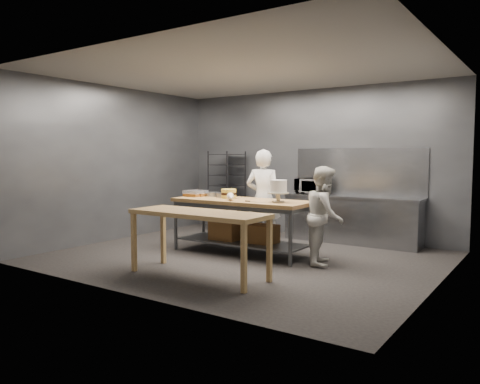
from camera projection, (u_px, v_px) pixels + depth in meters
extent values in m
plane|color=black|center=(244.00, 257.00, 7.67)|extent=(6.00, 6.00, 0.00)
cube|color=#4C4F54|center=(312.00, 163.00, 9.61)|extent=(6.00, 0.04, 3.00)
cube|color=#9A653D|center=(242.00, 201.00, 7.87)|extent=(2.40, 0.90, 0.06)
cube|color=#47494C|center=(242.00, 242.00, 7.92)|extent=(2.25, 0.75, 0.03)
cylinder|color=#47494C|center=(176.00, 225.00, 8.23)|extent=(0.06, 0.06, 0.86)
cylinder|color=#47494C|center=(204.00, 220.00, 8.87)|extent=(0.06, 0.06, 0.86)
cylinder|color=#47494C|center=(290.00, 238.00, 6.94)|extent=(0.06, 0.06, 0.86)
cylinder|color=#47494C|center=(313.00, 231.00, 7.58)|extent=(0.06, 0.06, 0.86)
cube|color=brown|center=(226.00, 229.00, 8.06)|extent=(0.50, 0.40, 0.35)
cube|color=brown|center=(263.00, 234.00, 7.74)|extent=(0.45, 0.38, 0.30)
cube|color=olive|center=(198.00, 214.00, 6.37)|extent=(2.00, 0.70, 0.06)
cube|color=olive|center=(134.00, 242.00, 6.70)|extent=(0.06, 0.06, 0.84)
cube|color=olive|center=(163.00, 236.00, 7.19)|extent=(0.06, 0.06, 0.84)
cube|color=olive|center=(244.00, 259.00, 5.63)|extent=(0.06, 0.06, 0.84)
cube|color=olive|center=(269.00, 250.00, 6.12)|extent=(0.06, 0.06, 0.84)
cube|color=slate|center=(352.00, 197.00, 8.83)|extent=(2.60, 0.60, 0.04)
cube|color=slate|center=(352.00, 220.00, 8.87)|extent=(2.56, 0.56, 0.86)
cube|color=slate|center=(358.00, 171.00, 9.04)|extent=(2.60, 0.02, 0.90)
cube|color=black|center=(227.00, 191.00, 10.38)|extent=(0.67, 0.71, 1.75)
cube|color=white|center=(227.00, 206.00, 10.40)|extent=(0.40, 0.28, 0.45)
imported|color=white|center=(263.00, 199.00, 8.37)|extent=(0.72, 0.56, 1.77)
imported|color=silver|center=(325.00, 215.00, 7.12)|extent=(0.78, 0.88, 1.50)
imported|color=black|center=(310.00, 186.00, 9.31)|extent=(0.54, 0.37, 0.30)
cylinder|color=#C0B699|center=(278.00, 202.00, 7.40)|extent=(0.20, 0.20, 0.02)
cylinder|color=#C0B699|center=(278.00, 197.00, 7.39)|extent=(0.06, 0.06, 0.12)
cylinder|color=#C0B699|center=(278.00, 193.00, 7.38)|extent=(0.34, 0.34, 0.02)
cylinder|color=silver|center=(278.00, 186.00, 7.38)|extent=(0.27, 0.27, 0.20)
cylinder|color=#F7DB4E|center=(229.00, 196.00, 8.10)|extent=(0.26, 0.26, 0.06)
cylinder|color=black|center=(229.00, 194.00, 8.09)|extent=(0.26, 0.26, 0.04)
cylinder|color=#F7DB4E|center=(229.00, 191.00, 8.09)|extent=(0.26, 0.26, 0.06)
cylinder|color=gray|center=(212.00, 194.00, 8.48)|extent=(0.26, 0.26, 0.07)
cylinder|color=gray|center=(224.00, 195.00, 8.31)|extent=(0.28, 0.28, 0.07)
cone|color=silver|center=(231.00, 197.00, 7.63)|extent=(0.33, 0.37, 0.12)
cube|color=slate|center=(257.00, 202.00, 7.41)|extent=(0.28, 0.02, 0.00)
cube|color=black|center=(248.00, 201.00, 7.51)|extent=(0.09, 0.02, 0.02)
cube|color=brown|center=(193.00, 195.00, 8.43)|extent=(0.30, 0.20, 0.05)
cube|color=silver|center=(193.00, 192.00, 8.42)|extent=(0.31, 0.21, 0.06)
cube|color=brown|center=(198.00, 195.00, 8.51)|extent=(0.30, 0.20, 0.05)
cube|color=silver|center=(198.00, 192.00, 8.50)|extent=(0.31, 0.21, 0.06)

